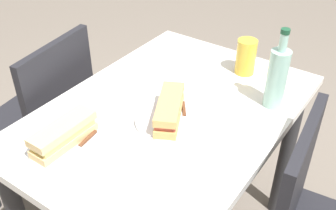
{
  "coord_description": "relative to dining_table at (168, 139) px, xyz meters",
  "views": [
    {
      "loc": [
        0.89,
        0.62,
        1.51
      ],
      "look_at": [
        0.0,
        0.0,
        0.75
      ],
      "focal_mm": 42.61,
      "sensor_mm": 36.0,
      "label": 1
    }
  ],
  "objects": [
    {
      "name": "knife_near",
      "position": [
        0.02,
        0.08,
        0.14
      ],
      "size": [
        0.15,
        0.12,
        0.01
      ],
      "color": "silver",
      "rests_on": "plate_near"
    },
    {
      "name": "dining_table",
      "position": [
        0.0,
        0.0,
        0.0
      ],
      "size": [
        1.03,
        0.73,
        0.73
      ],
      "color": "silver",
      "rests_on": "ground"
    },
    {
      "name": "plate_far",
      "position": [
        0.33,
        -0.14,
        0.13
      ],
      "size": [
        0.22,
        0.22,
        0.01
      ],
      "primitive_type": "cylinder",
      "color": "white",
      "rests_on": "dining_table"
    },
    {
      "name": "baguette_sandwich_far",
      "position": [
        0.33,
        -0.14,
        0.18
      ],
      "size": [
        0.21,
        0.07,
        0.07
      ],
      "color": "#DBB77A",
      "rests_on": "plate_far"
    },
    {
      "name": "beer_glass",
      "position": [
        -0.37,
        0.1,
        0.19
      ],
      "size": [
        0.08,
        0.08,
        0.14
      ],
      "primitive_type": "cylinder",
      "color": "gold",
      "rests_on": "dining_table"
    },
    {
      "name": "plate_near",
      "position": [
        0.05,
        0.04,
        0.13
      ],
      "size": [
        0.22,
        0.22,
        0.01
      ],
      "primitive_type": "cylinder",
      "color": "white",
      "rests_on": "dining_table"
    },
    {
      "name": "chair_near",
      "position": [
        0.08,
        -0.56,
        -0.1
      ],
      "size": [
        0.45,
        0.45,
        0.87
      ],
      "color": "black",
      "rests_on": "ground"
    },
    {
      "name": "baguette_sandwich_near",
      "position": [
        0.05,
        0.04,
        0.18
      ],
      "size": [
        0.23,
        0.16,
        0.07
      ],
      "color": "tan",
      "rests_on": "plate_near"
    },
    {
      "name": "water_bottle",
      "position": [
        -0.23,
        0.27,
        0.24
      ],
      "size": [
        0.07,
        0.07,
        0.28
      ],
      "color": "#99C6B7",
      "rests_on": "dining_table"
    },
    {
      "name": "knife_far",
      "position": [
        0.32,
        -0.09,
        0.14
      ],
      "size": [
        0.18,
        0.03,
        0.01
      ],
      "color": "silver",
      "rests_on": "plate_far"
    }
  ]
}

